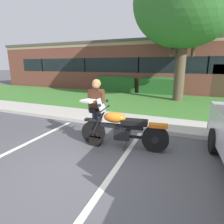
% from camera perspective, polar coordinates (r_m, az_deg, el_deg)
% --- Properties ---
extents(ground_plane, '(140.00, 140.00, 0.00)m').
position_cam_1_polar(ground_plane, '(4.07, -7.94, -16.36)').
color(ground_plane, '#4C4C51').
extents(curb_strip, '(60.00, 0.20, 0.12)m').
position_cam_1_polar(curb_strip, '(6.26, 4.74, -4.48)').
color(curb_strip, '#B7B2A8').
rests_on(curb_strip, ground).
extents(concrete_walk, '(60.00, 1.50, 0.08)m').
position_cam_1_polar(concrete_walk, '(7.04, 6.96, -2.59)').
color(concrete_walk, '#B7B2A8').
rests_on(concrete_walk, ground).
extents(grass_lawn, '(60.00, 6.28, 0.06)m').
position_cam_1_polar(grass_lawn, '(10.73, 12.91, 2.92)').
color(grass_lawn, '#3D752D').
rests_on(grass_lawn, ground).
extents(stall_stripe_0, '(0.27, 4.40, 0.01)m').
position_cam_1_polar(stall_stripe_0, '(5.47, -26.16, -9.40)').
color(stall_stripe_0, silver).
rests_on(stall_stripe_0, ground).
extents(stall_stripe_1, '(0.27, 4.40, 0.01)m').
position_cam_1_polar(stall_stripe_1, '(3.99, 1.21, -16.82)').
color(stall_stripe_1, silver).
rests_on(stall_stripe_1, ground).
extents(motorcycle, '(2.24, 0.82, 1.26)m').
position_cam_1_polar(motorcycle, '(4.71, 4.36, -5.32)').
color(motorcycle, black).
rests_on(motorcycle, ground).
extents(rider_person, '(0.53, 0.62, 1.70)m').
position_cam_1_polar(rider_person, '(4.93, -4.90, 1.82)').
color(rider_person, black).
rests_on(rider_person, ground).
extents(handbag, '(0.28, 0.13, 0.36)m').
position_cam_1_polar(handbag, '(4.96, -5.28, -8.55)').
color(handbag, black).
rests_on(handbag, ground).
extents(shade_tree, '(5.44, 5.44, 7.53)m').
position_cam_1_polar(shade_tree, '(11.82, 21.56, 28.62)').
color(shade_tree, '#4C3D2D').
rests_on(shade_tree, ground).
extents(hedge_left, '(3.23, 0.90, 1.24)m').
position_cam_1_polar(hedge_left, '(14.70, 1.19, 8.68)').
color(hedge_left, '#235623').
rests_on(hedge_left, ground).
extents(hedge_center_left, '(3.02, 0.90, 1.24)m').
position_cam_1_polar(hedge_center_left, '(13.78, 14.75, 7.85)').
color(hedge_center_left, '#235623').
rests_on(hedge_center_left, ground).
extents(brick_building, '(26.96, 10.84, 3.91)m').
position_cam_1_polar(brick_building, '(19.36, 12.44, 13.56)').
color(brick_building, brown).
rests_on(brick_building, ground).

